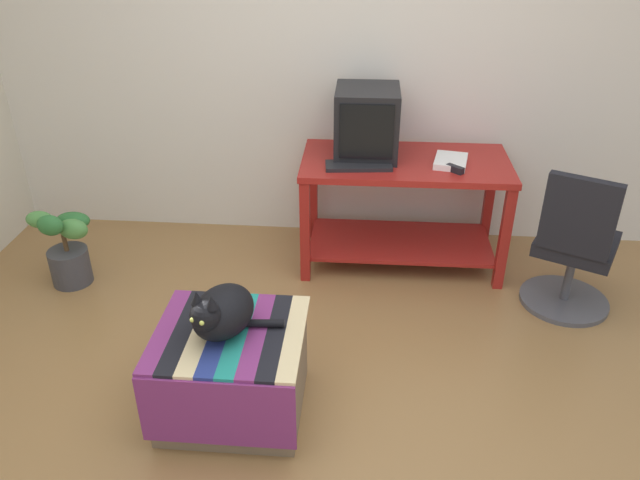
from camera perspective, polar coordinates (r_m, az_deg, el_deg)
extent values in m
plane|color=olive|center=(2.99, -0.02, -17.48)|extent=(14.00, 14.00, 0.00)
cube|color=silver|center=(4.18, 2.40, 17.20)|extent=(8.00, 0.10, 2.60)
cube|color=maroon|center=(3.84, -1.38, 0.72)|extent=(0.06, 0.06, 0.68)
cube|color=maroon|center=(3.92, 16.60, 0.05)|extent=(0.06, 0.06, 0.68)
cube|color=maroon|center=(4.42, 15.28, 3.70)|extent=(0.06, 0.06, 0.68)
cube|color=maroon|center=(4.35, -0.65, 4.36)|extent=(0.06, 0.06, 0.68)
cube|color=maroon|center=(4.18, 7.36, -0.17)|extent=(1.19, 0.56, 0.02)
cube|color=maroon|center=(3.93, 7.88, 7.05)|extent=(1.30, 0.66, 0.04)
cube|color=black|center=(3.98, 4.21, 7.99)|extent=(0.27, 0.29, 0.02)
cube|color=black|center=(3.91, 4.32, 10.76)|extent=(0.39, 0.41, 0.43)
cube|color=black|center=(3.71, 4.30, 9.88)|extent=(0.32, 0.01, 0.33)
cube|color=black|center=(3.78, 3.58, 6.83)|extent=(0.41, 0.19, 0.02)
cube|color=white|center=(3.90, 11.94, 7.11)|extent=(0.23, 0.28, 0.04)
cube|color=#7A664C|center=(2.99, -8.05, -11.92)|extent=(0.64, 0.57, 0.44)
cube|color=#7A2D6B|center=(2.74, -9.51, -15.54)|extent=(0.67, 0.01, 0.35)
cube|color=#7A2D6B|center=(2.93, -14.08, -8.03)|extent=(0.08, 0.62, 0.02)
cube|color=black|center=(2.90, -12.48, -8.17)|extent=(0.08, 0.62, 0.02)
cube|color=beige|center=(2.88, -10.85, -8.30)|extent=(0.08, 0.62, 0.02)
cube|color=navy|center=(2.86, -9.20, -8.42)|extent=(0.08, 0.62, 0.02)
cube|color=#1E897A|center=(2.84, -7.53, -8.55)|extent=(0.08, 0.62, 0.02)
cube|color=#7A2D6B|center=(2.83, -5.84, -8.66)|extent=(0.08, 0.62, 0.02)
cube|color=black|center=(2.81, -4.13, -8.77)|extent=(0.08, 0.62, 0.02)
cube|color=beige|center=(2.80, -2.40, -8.87)|extent=(0.08, 0.62, 0.02)
ellipsoid|color=black|center=(2.78, -8.91, -6.55)|extent=(0.35, 0.40, 0.22)
sphere|color=black|center=(2.67, -10.48, -6.86)|extent=(0.14, 0.14, 0.14)
cylinder|color=black|center=(2.85, -5.98, -7.62)|extent=(0.26, 0.05, 0.04)
cone|color=black|center=(2.64, -11.30, -5.20)|extent=(0.05, 0.05, 0.06)
cone|color=black|center=(2.60, -9.96, -5.63)|extent=(0.05, 0.05, 0.06)
sphere|color=#C6D151|center=(2.64, -11.67, -7.21)|extent=(0.02, 0.02, 0.02)
sphere|color=#C6D151|center=(2.61, -10.82, -7.51)|extent=(0.02, 0.02, 0.02)
cylinder|color=#3D3D42|center=(4.23, -21.98, -2.25)|extent=(0.25, 0.25, 0.23)
cylinder|color=brown|center=(4.14, -22.41, -0.23)|extent=(0.03, 0.03, 0.11)
ellipsoid|color=#4C8E42|center=(4.05, -21.77, 0.94)|extent=(0.18, 0.10, 0.13)
ellipsoid|color=#2D7033|center=(4.16, -21.79, 1.67)|extent=(0.21, 0.14, 0.10)
ellipsoid|color=#4C8E42|center=(4.10, -24.41, 1.73)|extent=(0.17, 0.10, 0.11)
ellipsoid|color=#2D7033|center=(4.01, -23.58, 1.24)|extent=(0.16, 0.10, 0.13)
cylinder|color=#4C4C51|center=(4.06, 21.49, -5.17)|extent=(0.52, 0.52, 0.03)
cylinder|color=#4C4C51|center=(3.97, 21.97, -2.96)|extent=(0.05, 0.05, 0.34)
cube|color=black|center=(3.87, 22.54, -0.32)|extent=(0.56, 0.56, 0.08)
cube|color=black|center=(3.58, 22.73, 2.00)|extent=(0.36, 0.22, 0.44)
cube|color=black|center=(3.79, 12.31, 6.40)|extent=(0.11, 0.10, 0.04)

